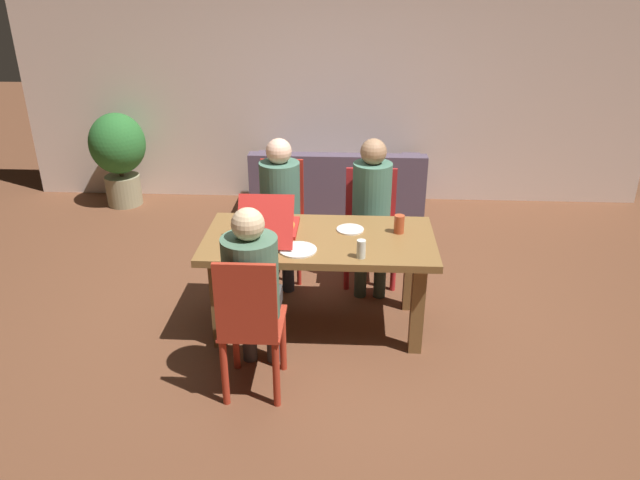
% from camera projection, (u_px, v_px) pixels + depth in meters
% --- Properties ---
extents(ground_plane, '(20.00, 20.00, 0.00)m').
position_uv_depth(ground_plane, '(319.00, 325.00, 4.63)').
color(ground_plane, brown).
extents(back_wall, '(7.00, 0.12, 2.95)m').
position_uv_depth(back_wall, '(333.00, 69.00, 6.59)').
color(back_wall, beige).
rests_on(back_wall, ground).
extents(dining_table, '(1.65, 0.85, 0.74)m').
position_uv_depth(dining_table, '(319.00, 251.00, 4.37)').
color(dining_table, brown).
rests_on(dining_table, ground).
extents(chair_0, '(0.38, 0.44, 1.00)m').
position_uv_depth(chair_0, '(251.00, 325.00, 3.68)').
color(chair_0, '#AF311F').
rests_on(chair_0, ground).
extents(person_0, '(0.34, 0.50, 1.25)m').
position_uv_depth(person_0, '(252.00, 283.00, 3.71)').
color(person_0, '#3C3939').
rests_on(person_0, ground).
extents(chair_1, '(0.46, 0.46, 0.94)m').
position_uv_depth(chair_1, '(370.00, 221.00, 5.19)').
color(chair_1, red).
rests_on(chair_1, ground).
extents(person_1, '(0.32, 0.52, 1.26)m').
position_uv_depth(person_1, '(372.00, 202.00, 4.96)').
color(person_1, '#34433A').
rests_on(person_1, ground).
extents(chair_2, '(0.39, 0.40, 1.01)m').
position_uv_depth(chair_2, '(282.00, 213.00, 5.24)').
color(chair_2, red).
rests_on(chair_2, ground).
extents(person_2, '(0.34, 0.50, 1.24)m').
position_uv_depth(person_2, '(279.00, 199.00, 5.04)').
color(person_2, '#32394B').
rests_on(person_2, ground).
extents(pizza_box_0, '(0.38, 0.60, 0.35)m').
position_uv_depth(pizza_box_0, '(271.00, 226.00, 4.38)').
color(pizza_box_0, red).
rests_on(pizza_box_0, dining_table).
extents(plate_0, '(0.20, 0.20, 0.01)m').
position_uv_depth(plate_0, '(350.00, 229.00, 4.43)').
color(plate_0, white).
rests_on(plate_0, dining_table).
extents(plate_1, '(0.26, 0.26, 0.01)m').
position_uv_depth(plate_1, '(298.00, 250.00, 4.12)').
color(plate_1, white).
rests_on(plate_1, dining_table).
extents(drinking_glass_0, '(0.06, 0.06, 0.13)m').
position_uv_depth(drinking_glass_0, '(361.00, 249.00, 4.00)').
color(drinking_glass_0, silver).
rests_on(drinking_glass_0, dining_table).
extents(drinking_glass_1, '(0.07, 0.07, 0.13)m').
position_uv_depth(drinking_glass_1, '(399.00, 224.00, 4.37)').
color(drinking_glass_1, '#B84927').
rests_on(drinking_glass_1, dining_table).
extents(couch, '(1.81, 0.80, 0.77)m').
position_uv_depth(couch, '(338.00, 191.00, 6.53)').
color(couch, '#554658').
rests_on(couch, ground).
extents(potted_plant, '(0.61, 0.61, 1.05)m').
position_uv_depth(potted_plant, '(118.00, 152.00, 6.70)').
color(potted_plant, gray).
rests_on(potted_plant, ground).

